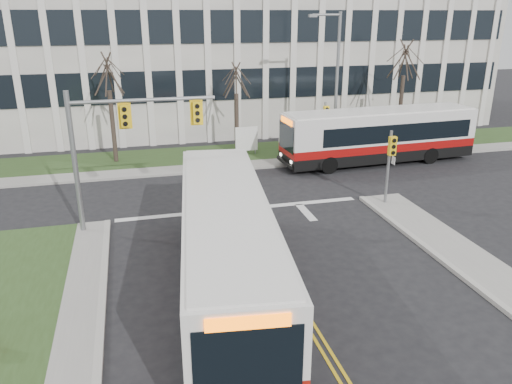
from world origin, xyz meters
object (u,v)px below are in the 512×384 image
object	(u,v)px
streetlight	(335,78)
directory_sign	(246,139)
bus_main	(226,249)
bus_cross	(378,137)

from	to	relation	value
streetlight	directory_sign	world-z (taller)	streetlight
directory_sign	bus_main	world-z (taller)	bus_main
streetlight	bus_main	size ratio (longest dim) A/B	0.72
streetlight	bus_cross	size ratio (longest dim) A/B	0.74
bus_main	streetlight	bearing A→B (deg)	63.45
directory_sign	bus_main	xyz separation A→B (m)	(-4.63, -16.79, 0.53)
streetlight	bus_cross	world-z (taller)	streetlight
streetlight	bus_main	distance (m)	18.86
streetlight	bus_cross	xyz separation A→B (m)	(2.28, -2.20, -3.53)
directory_sign	bus_cross	size ratio (longest dim) A/B	0.16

